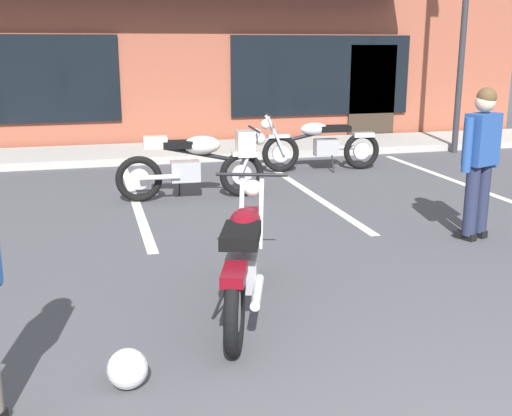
{
  "coord_description": "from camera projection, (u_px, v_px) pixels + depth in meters",
  "views": [
    {
      "loc": [
        -1.84,
        -2.02,
        2.12
      ],
      "look_at": [
        -0.28,
        3.87,
        0.55
      ],
      "focal_mm": 44.83,
      "sensor_mm": 36.0,
      "label": 1
    }
  ],
  "objects": [
    {
      "name": "motorcycle_green_cafe_racer",
      "position": [
        320.0,
        144.0,
        10.91
      ],
      "size": [
        2.11,
        0.66,
        0.98
      ],
      "color": "black",
      "rests_on": "ground_plane"
    },
    {
      "name": "motorcycle_foreground_classic",
      "position": [
        244.0,
        257.0,
        5.11
      ],
      "size": [
        0.99,
        2.04,
        0.98
      ],
      "color": "black",
      "rests_on": "ground_plane"
    },
    {
      "name": "ground_plane",
      "position": [
        298.0,
        275.0,
        6.04
      ],
      "size": [
        80.0,
        80.0,
        0.0
      ],
      "primitive_type": "plane",
      "color": "#47474C"
    },
    {
      "name": "helmet_on_pavement",
      "position": [
        127.0,
        369.0,
        4.03
      ],
      "size": [
        0.26,
        0.26,
        0.26
      ],
      "color": "silver",
      "rests_on": "ground_plane"
    },
    {
      "name": "painted_stall_lines",
      "position": [
        224.0,
        195.0,
        9.2
      ],
      "size": [
        7.67,
        4.8,
        0.01
      ],
      "color": "silver",
      "rests_on": "ground_plane"
    },
    {
      "name": "sidewalk_kerb",
      "position": [
        185.0,
        151.0,
        12.55
      ],
      "size": [
        22.0,
        1.8,
        0.14
      ],
      "primitive_type": "cube",
      "color": "#A8A59E",
      "rests_on": "ground_plane"
    },
    {
      "name": "motorcycle_silver_naked",
      "position": [
        199.0,
        162.0,
        8.89
      ],
      "size": [
        2.11,
        0.66,
        0.98
      ],
      "color": "black",
      "rests_on": "ground_plane"
    },
    {
      "name": "brick_storefront_building",
      "position": [
        160.0,
        49.0,
        15.61
      ],
      "size": [
        15.95,
        6.49,
        3.97
      ],
      "color": "brown",
      "rests_on": "ground_plane"
    },
    {
      "name": "person_in_black_shirt",
      "position": [
        481.0,
        155.0,
        6.94
      ],
      "size": [
        0.59,
        0.38,
        1.68
      ],
      "color": "black",
      "rests_on": "ground_plane"
    }
  ]
}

